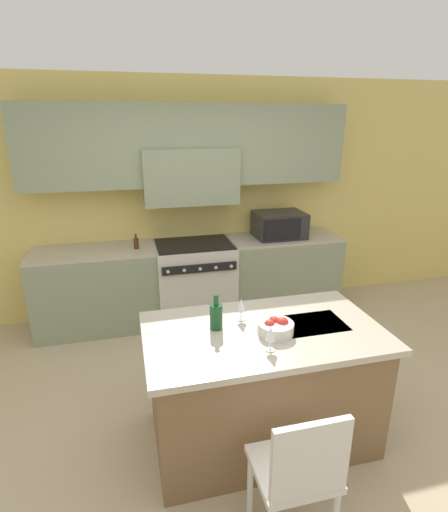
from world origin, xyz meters
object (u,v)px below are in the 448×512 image
at_px(wine_glass_near, 271,334).
at_px(oil_bottle_on_counter, 136,243).
at_px(range_stove, 195,281).
at_px(wine_glass_far, 241,306).
at_px(fruit_bowl, 276,327).
at_px(microwave, 279,225).
at_px(island_chair, 299,471).
at_px(wine_bottle, 216,316).

height_order(wine_glass_near, oil_bottle_on_counter, oil_bottle_on_counter).
bearing_deg(range_stove, wine_glass_near, -87.97).
relative_size(wine_glass_far, fruit_bowl, 0.68).
bearing_deg(wine_glass_far, fruit_bowl, -53.65).
xyz_separation_m(wine_glass_near, fruit_bowl, (0.11, 0.19, -0.07)).
bearing_deg(microwave, range_stove, -178.96).
distance_m(microwave, island_chair, 3.04).
bearing_deg(wine_glass_near, wine_glass_far, 98.21).
bearing_deg(oil_bottle_on_counter, microwave, 1.86).
xyz_separation_m(range_stove, wine_bottle, (-0.18, -1.90, 0.53)).
bearing_deg(wine_bottle, wine_glass_far, 21.73).
bearing_deg(wine_bottle, fruit_bowl, -22.56).
bearing_deg(wine_bottle, oil_bottle_on_counter, 103.71).
relative_size(wine_bottle, wine_glass_near, 1.54).
bearing_deg(fruit_bowl, wine_glass_far, 126.35).
relative_size(range_stove, wine_glass_far, 5.57).
distance_m(island_chair, wine_glass_far, 1.10).
xyz_separation_m(wine_glass_far, fruit_bowl, (0.17, -0.23, -0.07)).
distance_m(range_stove, fruit_bowl, 2.12).
bearing_deg(wine_glass_near, oil_bottle_on_counter, 107.95).
xyz_separation_m(microwave, wine_glass_far, (-1.01, -1.84, -0.06)).
distance_m(range_stove, island_chair, 2.81).
bearing_deg(fruit_bowl, island_chair, -101.11).
height_order(range_stove, oil_bottle_on_counter, oil_bottle_on_counter).
distance_m(wine_bottle, oil_bottle_on_counter, 1.92).
height_order(wine_glass_near, fruit_bowl, wine_glass_near).
distance_m(island_chair, oil_bottle_on_counter, 2.89).
xyz_separation_m(wine_bottle, fruit_bowl, (0.37, -0.15, -0.05)).
distance_m(wine_glass_far, oil_bottle_on_counter, 1.90).
distance_m(range_stove, oil_bottle_on_counter, 0.82).
distance_m(microwave, fruit_bowl, 2.24).
bearing_deg(range_stove, fruit_bowl, -84.70).
distance_m(wine_bottle, fruit_bowl, 0.41).
distance_m(island_chair, wine_bottle, 1.05).
distance_m(microwave, wine_glass_near, 2.45).
relative_size(range_stove, microwave, 1.59).
bearing_deg(range_stove, wine_bottle, -95.46).
xyz_separation_m(range_stove, island_chair, (0.04, -2.81, 0.07)).
bearing_deg(island_chair, wine_bottle, 103.68).
xyz_separation_m(island_chair, fruit_bowl, (0.15, 0.76, 0.41)).
height_order(range_stove, wine_bottle, wine_bottle).
distance_m(microwave, wine_glass_far, 2.10).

